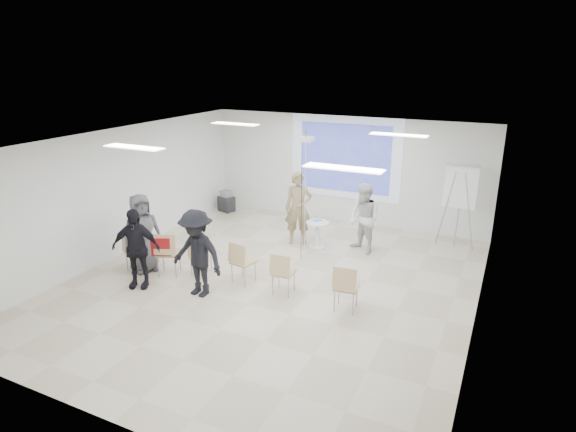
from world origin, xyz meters
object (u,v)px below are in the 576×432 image
at_px(chair_right_far, 345,285).
at_px(player_left, 298,203).
at_px(chair_right_inner, 282,270).
at_px(audience_mid, 197,248).
at_px(av_cart, 226,202).
at_px(chair_far_left, 134,249).
at_px(pedestal_table, 317,233).
at_px(player_right, 364,215).
at_px(chair_left_inner, 199,253).
at_px(chair_center, 241,259).
at_px(laptop, 201,254).
at_px(chair_left_mid, 167,251).
at_px(flipchart_easel, 461,187).
at_px(audience_left, 135,243).
at_px(audience_outer, 142,229).

bearing_deg(chair_right_far, player_left, 121.76).
distance_m(chair_right_inner, audience_mid, 1.72).
bearing_deg(av_cart, chair_far_left, -66.73).
bearing_deg(pedestal_table, player_left, 169.32).
relative_size(player_left, chair_far_left, 2.40).
relative_size(player_right, chair_far_left, 2.15).
bearing_deg(chair_right_inner, chair_far_left, -178.26).
xyz_separation_m(chair_left_inner, chair_center, (1.03, 0.02, 0.04)).
bearing_deg(laptop, player_left, -126.15).
bearing_deg(laptop, chair_left_mid, 24.39).
bearing_deg(chair_right_inner, pedestal_table, 92.22).
height_order(laptop, audience_mid, audience_mid).
bearing_deg(flipchart_easel, player_right, -145.20).
bearing_deg(audience_left, player_right, 24.00).
xyz_separation_m(chair_left_inner, flipchart_easel, (4.79, 4.05, 1.05)).
bearing_deg(chair_right_inner, flipchart_easel, 51.60).
bearing_deg(chair_right_inner, audience_left, -166.12).
relative_size(player_right, laptop, 6.01).
distance_m(chair_center, laptop, 1.05).
xyz_separation_m(player_right, audience_mid, (-2.29, -3.56, 0.06)).
xyz_separation_m(chair_left_mid, flipchart_easel, (5.38, 4.38, 0.97)).
relative_size(player_right, chair_left_mid, 1.90).
height_order(player_left, av_cart, player_left).
relative_size(player_left, player_right, 1.12).
bearing_deg(chair_left_mid, player_right, 19.57).
distance_m(pedestal_table, chair_right_inner, 2.62).
xyz_separation_m(player_right, flipchart_easel, (1.98, 1.26, 0.62)).
xyz_separation_m(chair_center, laptop, (-1.04, 0.07, -0.08)).
bearing_deg(chair_far_left, chair_left_mid, 8.83).
relative_size(chair_far_left, chair_left_mid, 0.88).
bearing_deg(player_left, chair_left_inner, -136.01).
distance_m(player_right, av_cart, 4.95).
height_order(chair_left_inner, chair_center, chair_center).
height_order(pedestal_table, audience_left, audience_left).
distance_m(audience_mid, audience_outer, 1.82).
bearing_deg(pedestal_table, chair_far_left, -136.67).
xyz_separation_m(chair_far_left, chair_right_far, (4.79, 0.27, 0.03)).
bearing_deg(chair_far_left, audience_outer, 29.97).
height_order(chair_right_inner, flipchart_easel, flipchart_easel).
xyz_separation_m(player_right, audience_left, (-3.63, -3.78, 0.02)).
bearing_deg(laptop, audience_mid, 110.30).
bearing_deg(audience_outer, pedestal_table, -15.80).
distance_m(player_left, audience_left, 4.14).
height_order(player_left, chair_center, player_left).
bearing_deg(chair_left_inner, audience_outer, -176.99).
bearing_deg(chair_left_mid, av_cart, 83.73).
xyz_separation_m(player_left, player_right, (1.66, 0.14, -0.11)).
distance_m(chair_right_far, audience_left, 4.29).
xyz_separation_m(chair_right_far, flipchart_easel, (1.42, 4.21, 1.01)).
distance_m(chair_far_left, flipchart_easel, 7.73).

